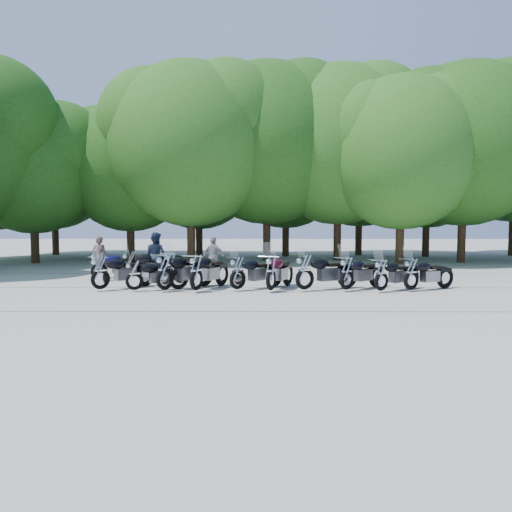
{
  "coord_description": "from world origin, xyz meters",
  "views": [
    {
      "loc": [
        0.12,
        -15.61,
        2.35
      ],
      "look_at": [
        0.0,
        1.5,
        1.1
      ],
      "focal_mm": 35.0,
      "sensor_mm": 36.0,
      "label": 1
    }
  ],
  "objects_px": {
    "motorcycle_6": "(305,271)",
    "motorcycle_10": "(99,265)",
    "motorcycle_1": "(134,274)",
    "motorcycle_0": "(100,271)",
    "rider_0": "(100,257)",
    "rider_1": "(155,256)",
    "motorcycle_7": "(347,272)",
    "motorcycle_11": "(131,264)",
    "motorcycle_9": "(411,273)",
    "motorcycle_12": "(171,265)",
    "motorcycle_3": "(196,271)",
    "motorcycle_4": "(238,272)",
    "motorcycle_5": "(271,271)",
    "rider_2": "(214,257)",
    "motorcycle_8": "(381,274)",
    "motorcycle_2": "(165,270)"
  },
  "relations": [
    {
      "from": "motorcycle_3",
      "to": "motorcycle_6",
      "type": "relative_size",
      "value": 1.01
    },
    {
      "from": "rider_1",
      "to": "rider_0",
      "type": "bearing_deg",
      "value": 16.63
    },
    {
      "from": "motorcycle_10",
      "to": "motorcycle_7",
      "type": "bearing_deg",
      "value": -139.03
    },
    {
      "from": "motorcycle_4",
      "to": "motorcycle_12",
      "type": "distance_m",
      "value": 3.6
    },
    {
      "from": "motorcycle_1",
      "to": "motorcycle_0",
      "type": "bearing_deg",
      "value": 60.23
    },
    {
      "from": "motorcycle_4",
      "to": "motorcycle_7",
      "type": "bearing_deg",
      "value": -132.62
    },
    {
      "from": "motorcycle_6",
      "to": "motorcycle_10",
      "type": "relative_size",
      "value": 1.09
    },
    {
      "from": "motorcycle_11",
      "to": "rider_1",
      "type": "height_order",
      "value": "rider_1"
    },
    {
      "from": "motorcycle_6",
      "to": "rider_1",
      "type": "xyz_separation_m",
      "value": [
        -5.6,
        3.43,
        0.24
      ]
    },
    {
      "from": "motorcycle_11",
      "to": "rider_1",
      "type": "distance_m",
      "value": 1.12
    },
    {
      "from": "motorcycle_7",
      "to": "motorcycle_1",
      "type": "bearing_deg",
      "value": 48.79
    },
    {
      "from": "motorcycle_12",
      "to": "motorcycle_8",
      "type": "bearing_deg",
      "value": 179.77
    },
    {
      "from": "motorcycle_7",
      "to": "rider_0",
      "type": "distance_m",
      "value": 9.91
    },
    {
      "from": "motorcycle_4",
      "to": "rider_0",
      "type": "xyz_separation_m",
      "value": [
        -5.67,
        3.52,
        0.2
      ]
    },
    {
      "from": "motorcycle_10",
      "to": "motorcycle_11",
      "type": "distance_m",
      "value": 1.22
    },
    {
      "from": "motorcycle_12",
      "to": "rider_0",
      "type": "xyz_separation_m",
      "value": [
        -3.04,
        1.07,
        0.22
      ]
    },
    {
      "from": "motorcycle_5",
      "to": "motorcycle_10",
      "type": "distance_m",
      "value": 7.12
    },
    {
      "from": "motorcycle_9",
      "to": "motorcycle_12",
      "type": "bearing_deg",
      "value": 45.15
    },
    {
      "from": "motorcycle_4",
      "to": "motorcycle_10",
      "type": "relative_size",
      "value": 1.03
    },
    {
      "from": "motorcycle_0",
      "to": "motorcycle_3",
      "type": "xyz_separation_m",
      "value": [
        3.18,
        -0.25,
        0.03
      ]
    },
    {
      "from": "motorcycle_1",
      "to": "motorcycle_6",
      "type": "relative_size",
      "value": 0.84
    },
    {
      "from": "rider_0",
      "to": "rider_1",
      "type": "bearing_deg",
      "value": -179.25
    },
    {
      "from": "motorcycle_6",
      "to": "motorcycle_10",
      "type": "distance_m",
      "value": 8.09
    },
    {
      "from": "rider_0",
      "to": "rider_1",
      "type": "relative_size",
      "value": 0.91
    },
    {
      "from": "motorcycle_11",
      "to": "motorcycle_7",
      "type": "bearing_deg",
      "value": -146.43
    },
    {
      "from": "motorcycle_3",
      "to": "motorcycle_9",
      "type": "height_order",
      "value": "motorcycle_3"
    },
    {
      "from": "motorcycle_6",
      "to": "motorcycle_11",
      "type": "distance_m",
      "value": 6.94
    },
    {
      "from": "motorcycle_1",
      "to": "rider_1",
      "type": "distance_m",
      "value": 3.52
    },
    {
      "from": "motorcycle_2",
      "to": "motorcycle_12",
      "type": "relative_size",
      "value": 1.13
    },
    {
      "from": "motorcycle_3",
      "to": "motorcycle_10",
      "type": "xyz_separation_m",
      "value": [
        -4.09,
        2.93,
        -0.07
      ]
    },
    {
      "from": "motorcycle_7",
      "to": "motorcycle_11",
      "type": "height_order",
      "value": "motorcycle_11"
    },
    {
      "from": "motorcycle_10",
      "to": "motorcycle_9",
      "type": "bearing_deg",
      "value": -135.83
    },
    {
      "from": "motorcycle_0",
      "to": "motorcycle_7",
      "type": "height_order",
      "value": "motorcycle_0"
    },
    {
      "from": "motorcycle_5",
      "to": "motorcycle_0",
      "type": "bearing_deg",
      "value": 19.18
    },
    {
      "from": "motorcycle_3",
      "to": "rider_1",
      "type": "distance_m",
      "value": 4.19
    },
    {
      "from": "motorcycle_10",
      "to": "rider_2",
      "type": "height_order",
      "value": "rider_2"
    },
    {
      "from": "motorcycle_9",
      "to": "rider_1",
      "type": "distance_m",
      "value": 9.7
    },
    {
      "from": "motorcycle_9",
      "to": "rider_2",
      "type": "height_order",
      "value": "rider_2"
    },
    {
      "from": "motorcycle_2",
      "to": "motorcycle_3",
      "type": "xyz_separation_m",
      "value": [
        1.03,
        -0.1,
        -0.01
      ]
    },
    {
      "from": "motorcycle_4",
      "to": "motorcycle_6",
      "type": "xyz_separation_m",
      "value": [
        2.2,
        -0.08,
        0.04
      ]
    },
    {
      "from": "motorcycle_9",
      "to": "motorcycle_12",
      "type": "relative_size",
      "value": 0.98
    },
    {
      "from": "motorcycle_1",
      "to": "motorcycle_7",
      "type": "relative_size",
      "value": 0.9
    },
    {
      "from": "motorcycle_5",
      "to": "motorcycle_7",
      "type": "relative_size",
      "value": 1.06
    },
    {
      "from": "motorcycle_7",
      "to": "rider_2",
      "type": "height_order",
      "value": "rider_2"
    },
    {
      "from": "motorcycle_7",
      "to": "motorcycle_9",
      "type": "height_order",
      "value": "motorcycle_7"
    },
    {
      "from": "motorcycle_4",
      "to": "motorcycle_9",
      "type": "bearing_deg",
      "value": -131.93
    },
    {
      "from": "motorcycle_0",
      "to": "motorcycle_8",
      "type": "xyz_separation_m",
      "value": [
        9.15,
        -0.25,
        -0.05
      ]
    },
    {
      "from": "motorcycle_4",
      "to": "motorcycle_0",
      "type": "bearing_deg",
      "value": 48.94
    },
    {
      "from": "motorcycle_2",
      "to": "motorcycle_9",
      "type": "bearing_deg",
      "value": -140.18
    },
    {
      "from": "motorcycle_1",
      "to": "motorcycle_7",
      "type": "bearing_deg",
      "value": -113.62
    }
  ]
}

